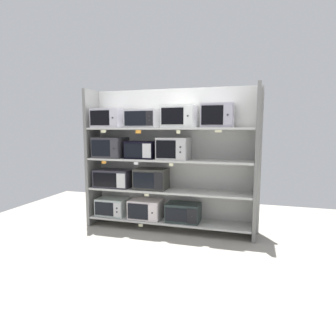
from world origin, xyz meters
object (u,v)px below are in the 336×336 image
Objects in this scene: microwave_3 at (114,178)px; microwave_6 at (141,150)px; microwave_5 at (110,147)px; microwave_10 at (180,117)px; microwave_4 at (151,179)px; microwave_9 at (143,119)px; microwave_8 at (109,118)px; microwave_2 at (183,212)px; microwave_11 at (218,116)px; microwave_1 at (146,209)px; microwave_0 at (112,207)px; microwave_7 at (174,149)px.

microwave_6 is at bearing -0.00° from microwave_3.
microwave_10 reaches higher than microwave_5.
microwave_9 is (-0.12, -0.00, 0.91)m from microwave_4.
microwave_2 is at bearing 0.01° from microwave_8.
microwave_8 is 1.05× the size of microwave_11.
microwave_11 is at bearing -0.03° from microwave_2.
microwave_6 is at bearing 180.00° from microwave_11.
microwave_8 reaches higher than microwave_2.
microwave_9 is (0.50, -0.00, 0.93)m from microwave_3.
microwave_8 is at bearing -179.99° from microwave_2.
microwave_11 is at bearing -0.00° from microwave_8.
microwave_2 is 1.03× the size of microwave_4.
microwave_1 is 1.12m from microwave_5.
microwave_5 reaches higher than microwave_2.
microwave_5 is at bearing 180.00° from microwave_11.
microwave_2 is (0.60, 0.00, -0.01)m from microwave_1.
microwave_4 is at bearing 0.01° from microwave_0.
microwave_5 reaches higher than microwave_0.
microwave_10 reaches higher than microwave_4.
microwave_1 is 0.99× the size of microwave_2.
microwave_7 reaches higher than microwave_2.
microwave_0 is 1.04× the size of microwave_7.
microwave_9 is 1.07× the size of microwave_11.
microwave_11 is (1.62, -0.00, 0.96)m from microwave_3.
microwave_3 reaches higher than microwave_1.
microwave_5 is 1.00× the size of microwave_9.
microwave_9 is at bearing -0.02° from microwave_8.
microwave_1 is 1.01× the size of microwave_4.
microwave_10 is (0.54, 0.00, 1.42)m from microwave_1.
microwave_9 is at bearing -0.02° from microwave_5.
microwave_5 is at bearing 180.00° from microwave_7.
microwave_7 is at bearing -179.90° from microwave_2.
microwave_1 is 1.14× the size of microwave_11.
microwave_10 reaches higher than microwave_0.
microwave_10 is (-0.06, 0.00, 1.42)m from microwave_2.
microwave_6 is at bearing 179.99° from microwave_7.
microwave_10 is at bearing 179.98° from microwave_11.
microwave_10 is (0.44, 0.00, 0.94)m from microwave_4.
microwave_8 is at bearing 179.98° from microwave_3.
microwave_0 is at bearing -0.41° from microwave_8.
microwave_0 is 1.18m from microwave_2.
microwave_11 reaches higher than microwave_7.
microwave_9 is at bearing -0.01° from microwave_0.
microwave_7 is 0.99× the size of microwave_8.
microwave_1 is 1.05m from microwave_7.
microwave_8 is 0.97× the size of microwave_10.
microwave_3 is at bearing 179.98° from microwave_9.
microwave_6 reaches higher than microwave_3.
microwave_8 is at bearing 179.63° from microwave_5.
microwave_6 is (-0.66, -0.00, 0.93)m from microwave_2.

